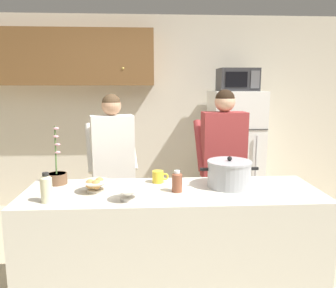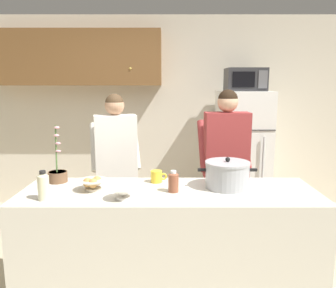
# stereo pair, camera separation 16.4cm
# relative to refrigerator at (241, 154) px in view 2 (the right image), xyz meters

# --- Properties ---
(back_wall_unit) EXTENTS (6.00, 0.48, 2.60)m
(back_wall_unit) POSITION_rel_refrigerator_xyz_m (-1.21, 0.40, 0.65)
(back_wall_unit) COLOR beige
(back_wall_unit) RESTS_ON ground
(kitchen_island) EXTENTS (2.18, 0.68, 0.92)m
(kitchen_island) POSITION_rel_refrigerator_xyz_m (-0.95, -1.85, -0.35)
(kitchen_island) COLOR silver
(kitchen_island) RESTS_ON ground
(refrigerator) EXTENTS (0.64, 0.68, 1.61)m
(refrigerator) POSITION_rel_refrigerator_xyz_m (0.00, 0.00, 0.00)
(refrigerator) COLOR white
(refrigerator) RESTS_ON ground
(microwave) EXTENTS (0.48, 0.37, 0.28)m
(microwave) POSITION_rel_refrigerator_xyz_m (0.00, -0.02, 0.95)
(microwave) COLOR #2D2D30
(microwave) RESTS_ON refrigerator
(person_near_pot) EXTENTS (0.56, 0.50, 1.61)m
(person_near_pot) POSITION_rel_refrigerator_xyz_m (-1.48, -0.97, 0.19)
(person_near_pot) COLOR #33384C
(person_near_pot) RESTS_ON ground
(person_by_sink) EXTENTS (0.51, 0.43, 1.65)m
(person_by_sink) POSITION_rel_refrigerator_xyz_m (-0.40, -1.08, 0.22)
(person_by_sink) COLOR #33384C
(person_by_sink) RESTS_ON ground
(cooking_pot) EXTENTS (0.45, 0.34, 0.24)m
(cooking_pot) POSITION_rel_refrigerator_xyz_m (-0.51, -1.78, 0.22)
(cooking_pot) COLOR #ADAFB5
(cooking_pot) RESTS_ON kitchen_island
(coffee_mug) EXTENTS (0.13, 0.09, 0.10)m
(coffee_mug) POSITION_rel_refrigerator_xyz_m (-1.05, -1.64, 0.16)
(coffee_mug) COLOR yellow
(coffee_mug) RESTS_ON kitchen_island
(bread_bowl) EXTENTS (0.22, 0.22, 0.10)m
(bread_bowl) POSITION_rel_refrigerator_xyz_m (-1.51, -1.85, 0.17)
(bread_bowl) COLOR beige
(bread_bowl) RESTS_ON kitchen_island
(empty_bowl) EXTENTS (0.19, 0.19, 0.08)m
(empty_bowl) POSITION_rel_refrigerator_xyz_m (-1.27, -2.04, 0.16)
(empty_bowl) COLOR white
(empty_bowl) RESTS_ON kitchen_island
(bottle_near_edge) EXTENTS (0.08, 0.08, 0.16)m
(bottle_near_edge) POSITION_rel_refrigerator_xyz_m (-0.92, -1.88, 0.19)
(bottle_near_edge) COLOR brown
(bottle_near_edge) RESTS_ON kitchen_island
(bottle_mid_counter) EXTENTS (0.08, 0.08, 0.20)m
(bottle_mid_counter) POSITION_rel_refrigerator_xyz_m (-1.80, -2.05, 0.21)
(bottle_mid_counter) COLOR beige
(bottle_mid_counter) RESTS_ON kitchen_island
(potted_orchid) EXTENTS (0.15, 0.15, 0.46)m
(potted_orchid) POSITION_rel_refrigerator_xyz_m (-1.84, -1.63, 0.18)
(potted_orchid) COLOR brown
(potted_orchid) RESTS_ON kitchen_island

